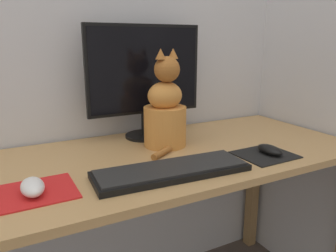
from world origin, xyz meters
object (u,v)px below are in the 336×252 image
object	(u,v)px
keyboard	(172,170)
computer_mouse_right	(270,150)
computer_mouse_left	(33,187)
cat	(165,111)
monitor	(145,77)

from	to	relation	value
keyboard	computer_mouse_right	world-z (taller)	computer_mouse_right
computer_mouse_left	cat	world-z (taller)	cat
cat	monitor	bearing A→B (deg)	84.25
keyboard	cat	xyz separation A→B (m)	(0.11, 0.25, 0.12)
monitor	computer_mouse_right	bearing A→B (deg)	-54.17
cat	computer_mouse_left	bearing A→B (deg)	-169.78
keyboard	cat	world-z (taller)	cat
computer_mouse_left	computer_mouse_right	size ratio (longest dim) A/B	0.97
keyboard	computer_mouse_right	xyz separation A→B (m)	(0.38, -0.01, 0.01)
computer_mouse_left	computer_mouse_right	bearing A→B (deg)	-3.87
computer_mouse_right	keyboard	bearing A→B (deg)	178.53
monitor	computer_mouse_left	distance (m)	0.63
computer_mouse_right	cat	world-z (taller)	cat
monitor	keyboard	xyz separation A→B (m)	(-0.09, -0.39, -0.24)
keyboard	monitor	bearing A→B (deg)	80.66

